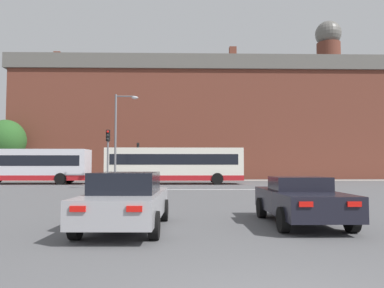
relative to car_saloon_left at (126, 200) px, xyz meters
name	(u,v)px	position (x,y,z in m)	size (l,w,h in m)	color
stop_line_strip	(199,189)	(2.56, 15.70, -0.75)	(9.73, 0.30, 0.01)	silver
far_pavement	(193,180)	(2.56, 30.98, -0.75)	(70.81, 2.50, 0.01)	#A09B91
brick_civic_building	(203,122)	(4.20, 40.82, 6.85)	(47.61, 14.32, 21.71)	brown
car_saloon_left	(126,200)	(0.00, 0.00, 0.00)	(2.07, 4.64, 1.48)	#9E9EA3
car_roadster_right	(301,200)	(4.82, 0.69, -0.08)	(1.94, 4.30, 1.33)	black
bus_crossing_lead	(174,165)	(0.69, 23.10, 0.94)	(11.89, 2.69, 3.16)	silver
bus_crossing_trailing	(28,165)	(-12.26, 23.46, 0.88)	(10.60, 2.71, 3.05)	silver
traffic_light_near_left	(108,149)	(-3.81, 16.35, 2.03)	(0.26, 0.31, 4.14)	slate
traffic_light_far_left	(138,155)	(-3.39, 30.14, 1.98)	(0.26, 0.31, 4.05)	slate
street_lamp_junction	(119,130)	(-3.45, 18.85, 3.57)	(1.79, 0.36, 7.13)	slate
pedestrian_waiting	(218,172)	(5.17, 30.47, 0.16)	(0.44, 0.43, 1.58)	brown
tree_by_building	(6,140)	(-18.24, 31.88, 3.65)	(4.35, 4.35, 6.70)	#4C3823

